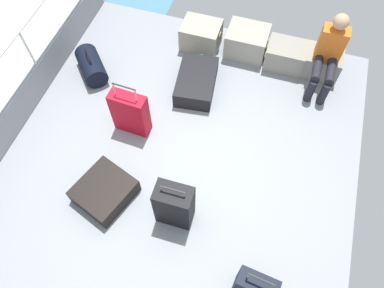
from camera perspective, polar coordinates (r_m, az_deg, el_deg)
The scene contains 13 objects.
ground_plane at distance 4.61m, azimuth -2.63°, elevation -3.84°, with size 4.40×5.20×0.06m, color gray.
gunwale_port at distance 5.24m, azimuth -25.92°, elevation 4.13°, with size 0.06×5.20×0.45m, color gray.
cargo_crate_0 at distance 5.71m, azimuth 1.42°, elevation 16.62°, with size 0.60×0.45×0.39m.
cargo_crate_1 at distance 5.65m, azimuth 8.56°, elevation 15.53°, with size 0.62×0.50×0.41m.
cargo_crate_2 at distance 5.60m, azimuth 14.41°, elevation 13.24°, with size 0.59×0.43×0.37m.
cargo_crate_3 at distance 5.64m, azimuth 19.64°, elevation 11.82°, with size 0.53×0.41×0.37m.
passenger_seated at distance 5.26m, azimuth 20.61°, elevation 13.14°, with size 0.34×0.66×1.07m.
suitcase_0 at distance 4.67m, azimuth -9.61°, elevation 4.79°, with size 0.47×0.21×0.86m.
suitcase_1 at distance 3.89m, azimuth 9.73°, elevation -21.24°, with size 0.41×0.22×0.72m.
suitcase_2 at distance 4.43m, azimuth -13.49°, elevation -7.17°, with size 0.75×0.77×0.23m.
suitcase_3 at distance 5.17m, azimuth 0.68°, elevation 9.68°, with size 0.61×0.85×0.25m.
suitcase_4 at distance 4.01m, azimuth -2.77°, elevation -9.52°, with size 0.41×0.26×0.78m.
duffel_bag at distance 5.51m, azimuth -15.44°, elevation 11.70°, with size 0.63×0.65×0.46m.
Camera 1 is at (0.81, -1.90, 4.09)m, focal length 34.15 mm.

